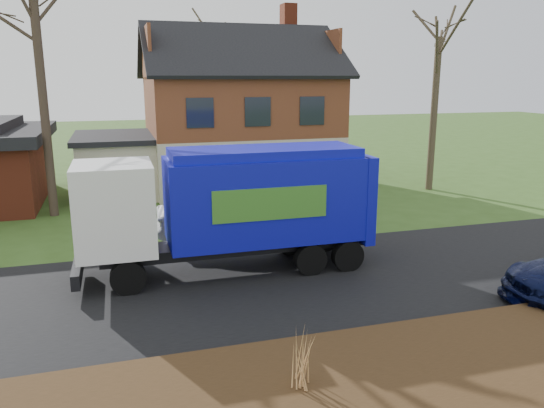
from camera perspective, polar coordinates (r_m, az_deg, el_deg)
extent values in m
plane|color=#324F1A|center=(14.75, 1.49, -8.46)|extent=(120.00, 120.00, 0.00)
cube|color=black|center=(14.75, 1.49, -8.43)|extent=(80.00, 7.00, 0.02)
cube|color=#302010|center=(10.31, 11.19, -18.13)|extent=(80.00, 3.50, 0.30)
cube|color=beige|center=(28.03, -3.54, 4.92)|extent=(9.00, 7.50, 2.70)
cube|color=#572B18|center=(27.75, -3.62, 10.54)|extent=(9.00, 7.50, 2.80)
cube|color=maroon|center=(29.64, 1.77, 19.19)|extent=(0.70, 0.90, 1.60)
cube|color=beige|center=(26.83, -16.31, 3.91)|extent=(3.50, 5.50, 2.60)
cube|color=black|center=(26.64, -16.51, 6.92)|extent=(3.90, 5.90, 0.24)
cylinder|color=black|center=(14.35, -15.23, -7.64)|extent=(0.92, 0.32, 0.92)
cylinder|color=black|center=(16.09, -15.40, -5.32)|extent=(0.92, 0.32, 0.92)
cylinder|color=black|center=(15.21, 4.17, -5.95)|extent=(0.92, 0.32, 0.92)
cylinder|color=black|center=(16.87, 1.97, -3.95)|extent=(0.92, 0.32, 0.92)
cylinder|color=black|center=(15.63, 8.13, -5.51)|extent=(0.92, 0.32, 0.92)
cylinder|color=black|center=(17.25, 5.60, -3.61)|extent=(0.92, 0.32, 0.92)
cube|color=black|center=(15.44, -3.82, -4.51)|extent=(7.60, 1.11, 0.31)
cube|color=white|center=(14.75, -16.57, -0.38)|extent=(2.05, 2.22, 2.39)
cube|color=black|center=(14.76, -20.37, -0.13)|extent=(0.08, 1.94, 0.80)
cube|color=black|center=(15.26, -20.16, -6.61)|extent=(0.24, 2.21, 0.40)
cube|color=#0E11A9|center=(15.27, -0.83, 0.65)|extent=(5.58, 2.25, 2.39)
cube|color=#0E11A9|center=(15.03, -0.85, 5.58)|extent=(5.31, 1.98, 0.27)
cube|color=#0E11A9|center=(16.27, 8.96, 0.97)|extent=(0.32, 2.25, 2.56)
cube|color=#3B7927|center=(14.17, -0.14, 0.00)|extent=(3.18, 0.06, 0.88)
cube|color=#3B7927|center=(16.28, -2.33, 1.77)|extent=(3.18, 0.06, 0.88)
imported|color=#B1B3B9|center=(18.48, -4.90, -1.38)|extent=(4.87, 1.94, 1.57)
cylinder|color=#3E3025|center=(22.86, -23.29, 9.05)|extent=(0.35, 0.35, 8.35)
cylinder|color=#463A2A|center=(27.46, 17.01, 9.11)|extent=(0.34, 0.34, 7.38)
cylinder|color=#443A29|center=(35.74, -5.65, 10.94)|extent=(0.30, 0.30, 7.92)
cone|color=tan|center=(9.47, 3.53, -16.35)|extent=(0.04, 0.04, 1.01)
cone|color=tan|center=(9.42, 2.58, -16.50)|extent=(0.04, 0.04, 1.01)
cone|color=tan|center=(9.52, 4.47, -16.19)|extent=(0.04, 0.04, 1.01)
cone|color=tan|center=(9.57, 3.26, -15.99)|extent=(0.04, 0.04, 1.01)
cone|color=tan|center=(9.36, 3.81, -16.72)|extent=(0.04, 0.04, 1.01)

